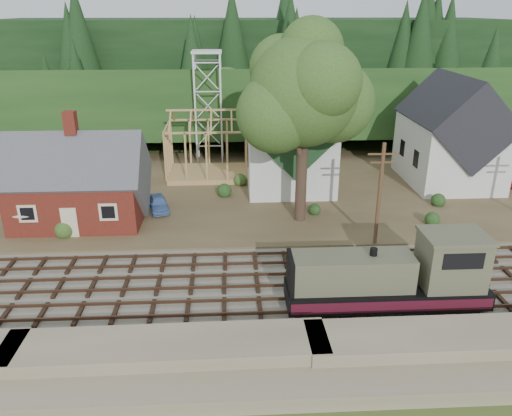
{
  "coord_description": "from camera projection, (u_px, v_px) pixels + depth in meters",
  "views": [
    {
      "loc": [
        -3.64,
        -27.93,
        16.69
      ],
      "look_at": [
        -1.86,
        6.0,
        3.0
      ],
      "focal_mm": 35.0,
      "sensor_mm": 36.0,
      "label": 1
    }
  ],
  "objects": [
    {
      "name": "telegraph_pole_near",
      "position": [
        379.0,
        194.0,
        35.85
      ],
      "size": [
        2.2,
        0.28,
        8.0
      ],
      "color": "#4C331E",
      "rests_on": "ground"
    },
    {
      "name": "timber_frame",
      "position": [
        208.0,
        148.0,
        51.15
      ],
      "size": [
        8.2,
        6.2,
        6.99
      ],
      "color": "tan",
      "rests_on": "village_flat"
    },
    {
      "name": "ridge",
      "position": [
        251.0,
        112.0,
        86.01
      ],
      "size": [
        80.0,
        20.0,
        12.0
      ],
      "primitive_type": "cube",
      "color": "black",
      "rests_on": "ground"
    },
    {
      "name": "car_blue",
      "position": [
        158.0,
        203.0,
        43.15
      ],
      "size": [
        2.43,
        4.05,
        1.29
      ],
      "primitive_type": "imported",
      "rotation": [
        0.0,
        0.0,
        0.25
      ],
      "color": "#5C84C5",
      "rests_on": "village_flat"
    },
    {
      "name": "patio_set",
      "position": [
        24.0,
        212.0,
        38.12
      ],
      "size": [
        1.98,
        1.98,
        2.21
      ],
      "color": "silver",
      "rests_on": "village_flat"
    },
    {
      "name": "ground",
      "position": [
        290.0,
        285.0,
        32.28
      ],
      "size": [
        140.0,
        140.0,
        0.0
      ],
      "primitive_type": "plane",
      "color": "#384C1E",
      "rests_on": "ground"
    },
    {
      "name": "embankment",
      "position": [
        309.0,
        374.0,
        24.41
      ],
      "size": [
        64.0,
        5.0,
        1.6
      ],
      "primitive_type": "cube",
      "color": "#7F7259",
      "rests_on": "ground"
    },
    {
      "name": "church",
      "position": [
        288.0,
        134.0,
        48.67
      ],
      "size": [
        8.4,
        15.17,
        13.0
      ],
      "color": "silver",
      "rests_on": "village_flat"
    },
    {
      "name": "locomotive",
      "position": [
        395.0,
        278.0,
        29.01
      ],
      "size": [
        11.56,
        2.89,
        4.64
      ],
      "color": "black",
      "rests_on": "railroad_bed"
    },
    {
      "name": "depot",
      "position": [
        79.0,
        186.0,
        40.49
      ],
      "size": [
        10.8,
        7.41,
        9.0
      ],
      "color": "#551713",
      "rests_on": "village_flat"
    },
    {
      "name": "railroad_bed",
      "position": [
        290.0,
        284.0,
        32.25
      ],
      "size": [
        64.0,
        11.0,
        0.16
      ],
      "primitive_type": "cube",
      "color": "#726B5B",
      "rests_on": "ground"
    },
    {
      "name": "farmhouse",
      "position": [
        451.0,
        137.0,
        48.94
      ],
      "size": [
        8.4,
        10.8,
        10.6
      ],
      "color": "silver",
      "rests_on": "village_flat"
    },
    {
      "name": "hillside",
      "position": [
        256.0,
        133.0,
        71.19
      ],
      "size": [
        70.0,
        28.96,
        12.74
      ],
      "primitive_type": "cube",
      "rotation": [
        -0.17,
        0.0,
        0.0
      ],
      "color": "#1E3F19",
      "rests_on": "ground"
    },
    {
      "name": "village_flat",
      "position": [
        269.0,
        189.0,
        48.9
      ],
      "size": [
        64.0,
        26.0,
        0.3
      ],
      "primitive_type": "cube",
      "color": "brown",
      "rests_on": "ground"
    },
    {
      "name": "big_tree",
      "position": [
        306.0,
        99.0,
        37.91
      ],
      "size": [
        10.9,
        8.4,
        14.7
      ],
      "color": "#38281E",
      "rests_on": "village_flat"
    },
    {
      "name": "lattice_tower",
      "position": [
        207.0,
        73.0,
        54.18
      ],
      "size": [
        3.2,
        3.2,
        12.12
      ],
      "color": "silver",
      "rests_on": "village_flat"
    }
  ]
}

